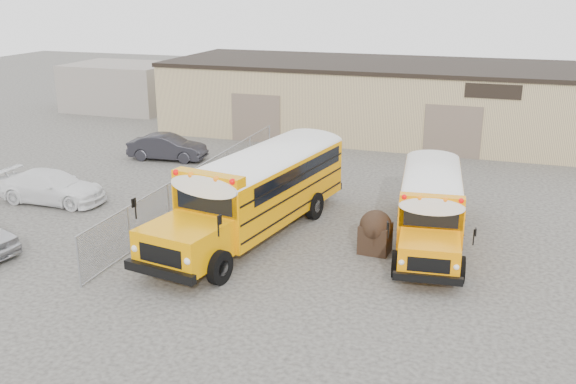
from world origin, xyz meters
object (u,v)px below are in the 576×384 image
(tarp_bundle, at_px, (375,231))
(school_bus_right, at_px, (432,164))
(car_white, at_px, (52,187))
(school_bus_left, at_px, (332,148))
(car_dark, at_px, (167,147))

(tarp_bundle, bearing_deg, school_bus_right, 81.21)
(tarp_bundle, distance_m, car_white, 15.07)
(school_bus_left, height_order, car_white, school_bus_left)
(tarp_bundle, bearing_deg, car_dark, 145.68)
(school_bus_left, bearing_deg, car_white, -150.81)
(car_white, height_order, car_dark, car_white)
(car_dark, bearing_deg, tarp_bundle, -130.01)
(tarp_bundle, height_order, car_white, tarp_bundle)
(car_dark, bearing_deg, school_bus_left, -106.74)
(school_bus_left, height_order, school_bus_right, school_bus_left)
(school_bus_left, height_order, tarp_bundle, school_bus_left)
(car_white, bearing_deg, school_bus_right, -69.79)
(school_bus_left, xyz_separation_m, car_white, (-11.39, -6.36, -1.20))
(tarp_bundle, bearing_deg, school_bus_left, 116.25)
(school_bus_left, relative_size, car_dark, 2.67)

